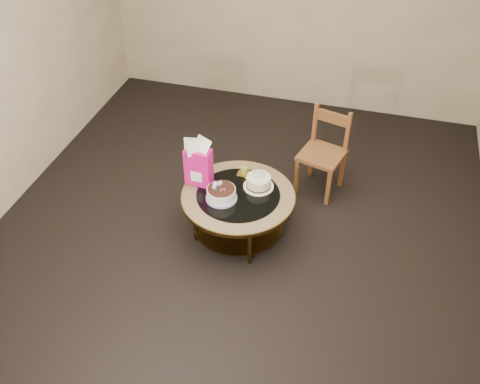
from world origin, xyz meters
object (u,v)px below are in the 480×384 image
(coffee_table, at_px, (238,201))
(gift_bag, at_px, (198,162))
(decorated_cake, at_px, (221,194))
(cream_cake, at_px, (259,182))
(dining_chair, at_px, (323,152))

(coffee_table, relative_size, gift_bag, 2.20)
(decorated_cake, height_order, gift_bag, gift_bag)
(coffee_table, relative_size, cream_cake, 3.75)
(dining_chair, bearing_deg, decorated_cake, -112.70)
(coffee_table, distance_m, decorated_cake, 0.21)
(coffee_table, bearing_deg, gift_bag, 171.04)
(dining_chair, bearing_deg, cream_cake, -108.45)
(decorated_cake, bearing_deg, cream_cake, 42.00)
(cream_cake, height_order, dining_chair, dining_chair)
(coffee_table, bearing_deg, decorated_cake, -141.54)
(decorated_cake, bearing_deg, dining_chair, 52.02)
(decorated_cake, distance_m, cream_cake, 0.37)
(decorated_cake, xyz_separation_m, dining_chair, (0.75, 0.96, -0.07))
(coffee_table, bearing_deg, cream_cake, 44.72)
(coffee_table, height_order, decorated_cake, decorated_cake)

